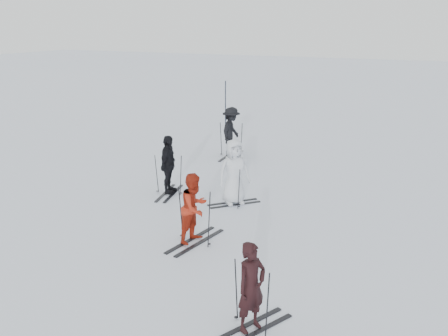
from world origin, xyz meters
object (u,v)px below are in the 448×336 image
object	(u,v)px
skier_grey	(234,173)
skier_uphill_far	(231,132)
skier_uphill_left	(168,166)
skier_red	(195,209)
piste_marker	(225,103)
skier_near_dark	(251,289)

from	to	relation	value
skier_grey	skier_uphill_far	world-z (taller)	skier_uphill_far
skier_grey	skier_uphill_left	world-z (taller)	skier_grey
skier_red	skier_grey	size ratio (longest dim) A/B	0.90
skier_grey	skier_uphill_far	size ratio (longest dim) A/B	0.99
skier_uphill_far	piste_marker	distance (m)	5.90
skier_grey	skier_near_dark	bearing A→B (deg)	-109.32
piste_marker	skier_near_dark	bearing A→B (deg)	-63.29
skier_red	skier_uphill_left	size ratio (longest dim) A/B	0.94
skier_uphill_far	piste_marker	size ratio (longest dim) A/B	0.85
skier_grey	skier_uphill_far	distance (m)	5.20
skier_uphill_far	piste_marker	bearing A→B (deg)	22.85
skier_near_dark	skier_uphill_far	xyz separation A→B (m)	(-5.00, 10.09, 0.15)
skier_red	piste_marker	size ratio (longest dim) A/B	0.75
skier_near_dark	skier_grey	xyz separation A→B (m)	(-2.75, 5.40, 0.14)
skier_red	piste_marker	distance (m)	13.67
skier_grey	skier_uphill_far	xyz separation A→B (m)	(-2.25, 4.69, 0.01)
skier_grey	piste_marker	bearing A→B (deg)	70.21
piste_marker	skier_uphill_left	bearing A→B (deg)	-74.18
piste_marker	skier_red	bearing A→B (deg)	-67.74
skier_red	skier_uphill_left	bearing A→B (deg)	50.59
skier_grey	skier_uphill_left	size ratio (longest dim) A/B	1.05
skier_near_dark	skier_red	distance (m)	3.69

